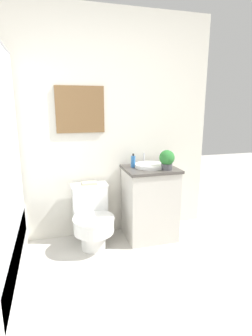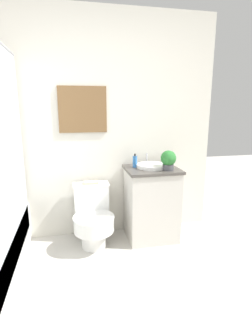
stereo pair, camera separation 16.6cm
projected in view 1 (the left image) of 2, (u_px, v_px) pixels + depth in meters
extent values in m
cube|color=silver|center=(70.00, 129.00, 2.84)|extent=(3.24, 0.05, 2.50)
cube|color=brown|center=(80.00, 110.00, 2.79)|extent=(0.52, 0.02, 0.49)
cube|color=silver|center=(80.00, 110.00, 2.78)|extent=(0.49, 0.01, 0.46)
cube|color=silver|center=(7.00, 163.00, 1.99)|extent=(0.01, 1.44, 1.77)
cylinder|color=white|center=(94.00, 239.00, 2.80)|extent=(0.26, 0.26, 0.21)
cylinder|color=white|center=(94.00, 225.00, 2.71)|extent=(0.42, 0.42, 0.14)
cylinder|color=white|center=(94.00, 218.00, 2.69)|extent=(0.43, 0.43, 0.02)
cube|color=white|center=(90.00, 202.00, 2.91)|extent=(0.38, 0.18, 0.38)
cube|color=white|center=(89.00, 185.00, 2.87)|extent=(0.39, 0.19, 0.02)
cube|color=beige|center=(150.00, 204.00, 2.98)|extent=(0.55, 0.47, 0.80)
cube|color=#4C4742|center=(150.00, 169.00, 2.89)|extent=(0.58, 0.50, 0.03)
cylinder|color=white|center=(150.00, 166.00, 2.90)|extent=(0.33, 0.33, 0.04)
cylinder|color=silver|center=(144.00, 158.00, 3.07)|extent=(0.02, 0.02, 0.13)
cylinder|color=#2D6BB2|center=(133.00, 162.00, 2.90)|extent=(0.05, 0.05, 0.13)
cylinder|color=black|center=(133.00, 155.00, 2.88)|extent=(0.02, 0.02, 0.02)
cylinder|color=#4C4C51|center=(167.00, 167.00, 2.80)|extent=(0.12, 0.12, 0.06)
sphere|color=#2D7A33|center=(167.00, 158.00, 2.78)|extent=(0.16, 0.16, 0.16)
cube|color=beige|center=(89.00, 183.00, 2.86)|extent=(0.16, 0.11, 0.02)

